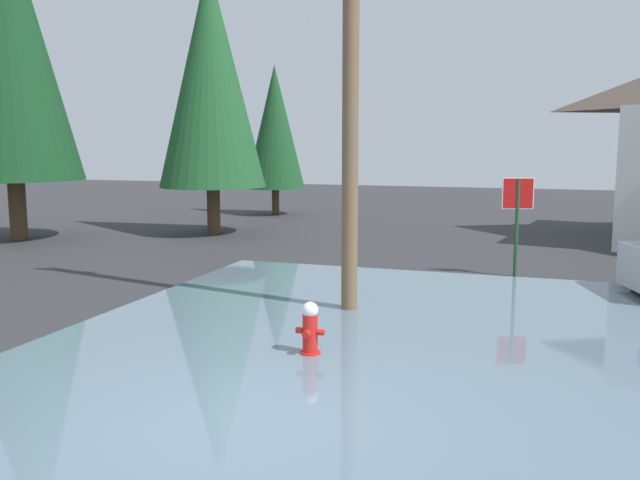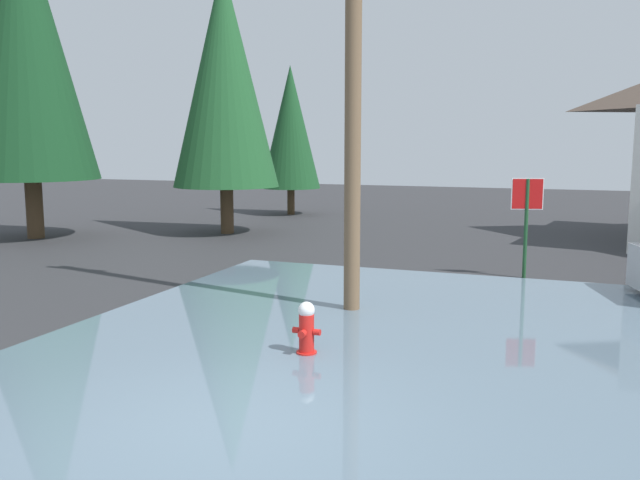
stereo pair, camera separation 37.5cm
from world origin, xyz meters
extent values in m
cube|color=#2D2D30|center=(0.00, 0.00, -0.05)|extent=(80.00, 80.00, 0.10)
cube|color=slate|center=(1.06, 3.21, 0.04)|extent=(10.53, 11.48, 0.07)
cylinder|color=red|center=(-0.15, 2.50, 0.05)|extent=(0.29, 0.29, 0.10)
cylinder|color=red|center=(-0.15, 2.50, 0.36)|extent=(0.21, 0.21, 0.52)
sphere|color=white|center=(-0.15, 2.50, 0.68)|extent=(0.23, 0.23, 0.23)
cylinder|color=red|center=(-0.31, 2.50, 0.38)|extent=(0.10, 0.09, 0.09)
cylinder|color=red|center=(0.00, 2.50, 0.38)|extent=(0.10, 0.09, 0.09)
cylinder|color=red|center=(-0.15, 2.34, 0.38)|extent=(0.10, 0.10, 0.10)
cylinder|color=brown|center=(-0.34, 5.10, 4.98)|extent=(0.28, 0.28, 9.96)
cylinder|color=#1E4C28|center=(2.27, 9.35, 1.09)|extent=(0.08, 0.08, 2.18)
cube|color=white|center=(2.27, 9.35, 1.85)|extent=(0.66, 0.21, 0.68)
cube|color=red|center=(2.27, 9.35, 1.85)|extent=(0.63, 0.21, 0.65)
cylinder|color=#4C3823|center=(-7.41, 13.65, 0.77)|extent=(0.43, 0.43, 1.54)
cone|color=#1E5128|center=(-7.41, 13.65, 5.05)|extent=(3.42, 3.42, 7.02)
cylinder|color=#4C3823|center=(-12.48, 10.54, 0.92)|extent=(0.51, 0.51, 1.84)
cone|color=#143D1E|center=(-12.48, 10.54, 6.03)|extent=(4.09, 4.09, 8.38)
cylinder|color=#4C3823|center=(-7.75, 19.84, 0.55)|extent=(0.30, 0.30, 1.10)
cone|color=#194723|center=(-7.75, 19.84, 3.59)|extent=(2.44, 2.44, 5.00)
camera|label=1|loc=(2.80, -5.92, 2.94)|focal=37.61mm
camera|label=2|loc=(3.15, -5.79, 2.94)|focal=37.61mm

